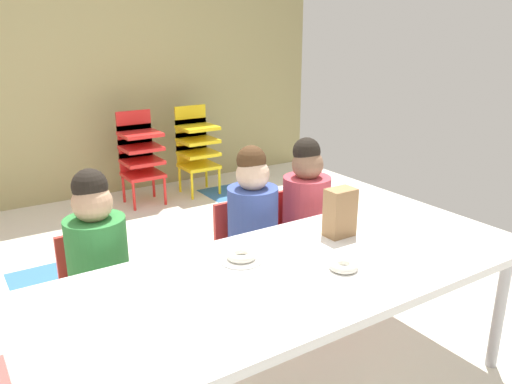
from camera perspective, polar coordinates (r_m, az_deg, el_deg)
ground_plane at (r=2.79m, az=-9.05°, el=-14.58°), size 5.31×4.88×0.02m
back_wall at (r=4.70m, az=-22.57°, el=13.77°), size 5.31×0.10×2.49m
craft_table at (r=2.02m, az=3.43°, el=-9.89°), size 1.99×0.82×0.58m
seated_child_near_camera at (r=2.32m, az=-17.39°, el=-6.36°), size 0.34×0.34×0.92m
seated_child_middle_seat at (r=2.62m, az=-0.47°, el=-2.70°), size 0.32×0.31×0.92m
seated_child_far_right at (r=2.81m, az=5.54°, el=-1.32°), size 0.32×0.32×0.92m
kid_chair_red_stack at (r=4.51m, az=-12.88°, el=4.40°), size 0.32×0.30×0.80m
kid_chair_yellow_stack at (r=4.72m, az=-6.71°, el=5.31°), size 0.32×0.30×0.80m
paper_bag_brown at (r=2.31m, az=9.38°, el=-2.27°), size 0.13×0.09×0.22m
paper_plate_near_edge at (r=2.08m, az=-1.64°, el=-7.57°), size 0.18×0.18×0.01m
donut_powdered_on_plate at (r=2.07m, az=-1.65°, el=-7.05°), size 0.12×0.12×0.03m
donut_powdered_loose at (r=2.03m, az=9.78°, el=-8.12°), size 0.11×0.11×0.03m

